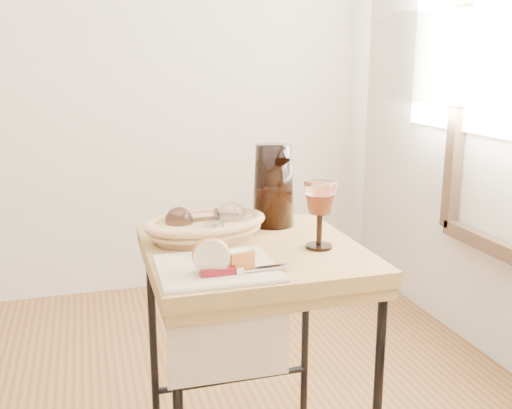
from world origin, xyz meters
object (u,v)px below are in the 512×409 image
object	(u,v)px
pitcher	(273,185)
side_table	(254,369)
goblet_lying_a	(195,220)
wine_goblet	(320,215)
bread_basket	(206,229)
table_knife	(242,269)
goblet_lying_b	(224,220)
tea_towel	(217,268)
apple_half	(211,255)

from	to	relation	value
pitcher	side_table	bearing A→B (deg)	-111.67
goblet_lying_a	wine_goblet	world-z (taller)	wine_goblet
bread_basket	table_knife	size ratio (longest dim) A/B	1.49
goblet_lying_b	table_knife	bearing A→B (deg)	-145.98
goblet_lying_a	pitcher	distance (m)	0.26
tea_towel	wine_goblet	distance (m)	0.31
wine_goblet	goblet_lying_a	bearing A→B (deg)	147.84
wine_goblet	apple_half	xyz separation A→B (m)	(-0.31, -0.11, -0.04)
pitcher	table_knife	xyz separation A→B (m)	(-0.20, -0.38, -0.11)
side_table	pitcher	size ratio (longest dim) A/B	2.53
side_table	table_knife	xyz separation A→B (m)	(-0.08, -0.19, 0.37)
side_table	bread_basket	world-z (taller)	bread_basket
side_table	apple_half	xyz separation A→B (m)	(-0.15, -0.17, 0.40)
bread_basket	pitcher	size ratio (longest dim) A/B	1.11
tea_towel	table_knife	bearing A→B (deg)	-49.01
side_table	goblet_lying_a	distance (m)	0.45
tea_towel	goblet_lying_b	bearing A→B (deg)	73.91
bread_basket	goblet_lying_b	world-z (taller)	goblet_lying_b
apple_half	wine_goblet	bearing A→B (deg)	29.00
pitcher	table_knife	world-z (taller)	pitcher
goblet_lying_b	apple_half	distance (m)	0.28
goblet_lying_b	table_knife	distance (m)	0.29
bread_basket	pitcher	world-z (taller)	pitcher
goblet_lying_a	goblet_lying_b	bearing A→B (deg)	155.27
goblet_lying_b	goblet_lying_a	bearing A→B (deg)	105.49
apple_half	tea_towel	bearing A→B (deg)	67.17
wine_goblet	tea_towel	bearing A→B (deg)	-164.80
goblet_lying_a	table_knife	bearing A→B (deg)	97.34
bread_basket	side_table	bearing A→B (deg)	-62.18
bread_basket	table_knife	world-z (taller)	bread_basket
bread_basket	apple_half	world-z (taller)	apple_half
goblet_lying_a	bread_basket	bearing A→B (deg)	152.33
tea_towel	pitcher	xyz separation A→B (m)	(0.25, 0.33, 0.12)
bread_basket	goblet_lying_a	distance (m)	0.04
wine_goblet	table_knife	world-z (taller)	wine_goblet
goblet_lying_b	pitcher	distance (m)	0.21
bread_basket	goblet_lying_a	world-z (taller)	goblet_lying_a
pitcher	wine_goblet	size ratio (longest dim) A/B	1.58
side_table	bread_basket	size ratio (longest dim) A/B	2.29
bread_basket	apple_half	distance (m)	0.29
tea_towel	table_knife	world-z (taller)	table_knife
bread_basket	goblet_lying_b	distance (m)	0.06
side_table	tea_towel	bearing A→B (deg)	-133.86
tea_towel	bread_basket	distance (m)	0.25
side_table	apple_half	size ratio (longest dim) A/B	8.00
bread_basket	wine_goblet	bearing A→B (deg)	-47.34
table_knife	bread_basket	bearing A→B (deg)	92.72
goblet_lying_b	wine_goblet	world-z (taller)	wine_goblet
bread_basket	goblet_lying_a	xyz separation A→B (m)	(-0.03, 0.01, 0.02)
tea_towel	goblet_lying_b	size ratio (longest dim) A/B	2.03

